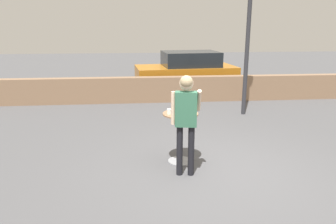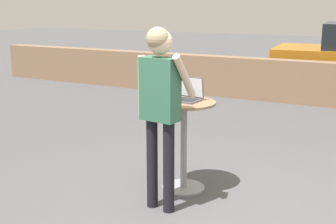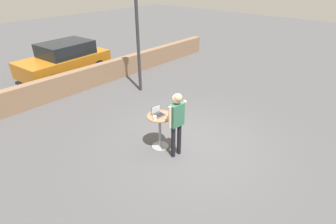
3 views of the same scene
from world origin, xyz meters
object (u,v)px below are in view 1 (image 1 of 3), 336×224
object	(u,v)px
parked_car_near_street	(187,71)
coffee_mug	(169,112)
laptop	(180,109)
street_lamp	(250,0)
standing_person	(186,113)
cafe_table	(180,131)

from	to	relation	value
parked_car_near_street	coffee_mug	bearing A→B (deg)	-101.27
laptop	parked_car_near_street	xyz separation A→B (m)	(1.18, 6.91, -0.25)
parked_car_near_street	street_lamp	world-z (taller)	street_lamp
street_lamp	standing_person	bearing A→B (deg)	-121.00
coffee_mug	parked_car_near_street	world-z (taller)	parked_car_near_street
cafe_table	coffee_mug	xyz separation A→B (m)	(-0.22, -0.04, 0.41)
cafe_table	laptop	distance (m)	0.42
standing_person	parked_car_near_street	world-z (taller)	standing_person
laptop	street_lamp	size ratio (longest dim) A/B	0.06
laptop	street_lamp	world-z (taller)	street_lamp
laptop	coffee_mug	bearing A→B (deg)	-154.86
laptop	parked_car_near_street	world-z (taller)	parked_car_near_street
cafe_table	standing_person	xyz separation A→B (m)	(0.02, -0.56, 0.52)
laptop	coffee_mug	distance (m)	0.24
laptop	standing_person	distance (m)	0.64
street_lamp	cafe_table	bearing A→B (deg)	-125.32
coffee_mug	street_lamp	distance (m)	4.72
cafe_table	parked_car_near_street	distance (m)	7.08
street_lamp	coffee_mug	bearing A→B (deg)	-127.44
cafe_table	laptop	xyz separation A→B (m)	(0.01, 0.07, 0.41)
cafe_table	parked_car_near_street	world-z (taller)	parked_car_near_street
parked_car_near_street	street_lamp	distance (m)	4.58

